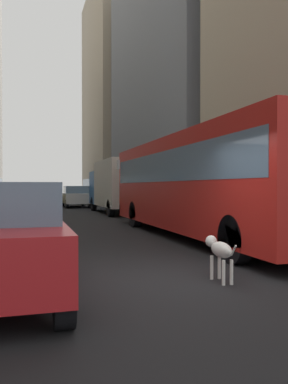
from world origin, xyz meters
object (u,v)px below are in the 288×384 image
(car_grey_wagon, at_px, (85,195))
(car_white_van, at_px, (76,196))
(transit_bus, at_px, (201,180))
(box_truck, at_px, (119,185))
(car_yellow_taxi, at_px, (43,196))
(dalmatian_dog, at_px, (219,250))

(car_grey_wagon, xyz_separation_m, car_white_van, (-1.60, -6.67, 0.00))
(transit_bus, xyz_separation_m, car_white_van, (-1.60, 19.49, -0.95))
(car_grey_wagon, relative_size, box_truck, 0.60)
(car_grey_wagon, distance_m, car_yellow_taxi, 6.57)
(car_yellow_taxi, bearing_deg, car_white_van, -31.38)
(car_grey_wagon, xyz_separation_m, dalmatian_dog, (-2.11, -31.54, -0.31))
(car_grey_wagon, bearing_deg, transit_bus, -90.00)
(transit_bus, relative_size, car_grey_wagon, 2.56)
(transit_bus, distance_m, box_truck, 11.56)
(box_truck, height_order, dalmatian_dog, box_truck)
(car_white_van, relative_size, box_truck, 0.62)
(car_grey_wagon, height_order, car_white_van, same)
(car_yellow_taxi, distance_m, box_truck, 10.24)
(car_yellow_taxi, height_order, dalmatian_dog, car_yellow_taxi)
(car_white_van, bearing_deg, transit_bus, -85.31)
(box_truck, bearing_deg, car_yellow_taxi, 113.07)
(car_yellow_taxi, xyz_separation_m, car_white_van, (2.40, -1.46, -0.00))
(car_grey_wagon, bearing_deg, dalmatian_dog, -93.82)
(car_yellow_taxi, bearing_deg, box_truck, -66.93)
(transit_bus, distance_m, car_yellow_taxi, 21.35)
(car_grey_wagon, relative_size, car_yellow_taxi, 0.97)
(car_grey_wagon, height_order, dalmatian_dog, car_grey_wagon)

